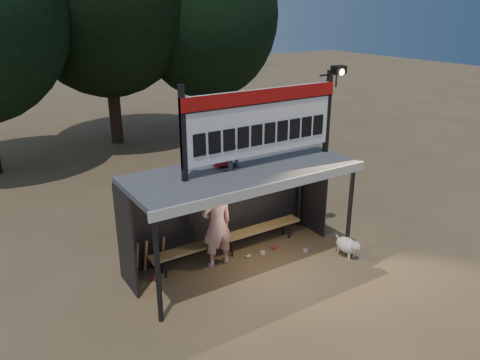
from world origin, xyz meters
name	(u,v)px	position (x,y,z in m)	size (l,w,h in m)	color
ground	(242,264)	(0.00, 0.00, 0.00)	(80.00, 80.00, 0.00)	brown
player	(217,224)	(-0.48, 0.29, 1.02)	(0.74, 0.49, 2.04)	white
child_a	(227,142)	(-0.27, 0.15, 2.91)	(0.58, 0.45, 1.19)	slate
child_b	(222,142)	(-0.29, 0.35, 2.87)	(0.53, 0.35, 1.09)	maroon
dugout_shelter	(236,186)	(0.00, 0.24, 1.85)	(5.10, 2.08, 2.32)	#434345
scoreboard_assembly	(265,119)	(0.56, -0.01, 3.32)	(4.10, 0.27, 1.99)	black
bench	(229,238)	(0.00, 0.55, 0.43)	(4.00, 0.35, 0.48)	olive
tree_right	(207,15)	(5.00, 10.50, 5.19)	(6.08, 6.08, 8.72)	#302215
dog	(348,245)	(2.31, -1.02, 0.28)	(0.36, 0.81, 0.49)	white
bats	(150,255)	(-1.89, 0.82, 0.43)	(0.68, 0.36, 0.84)	#987047
litter	(251,254)	(0.38, 0.21, 0.04)	(3.66, 1.16, 0.08)	#A1211B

